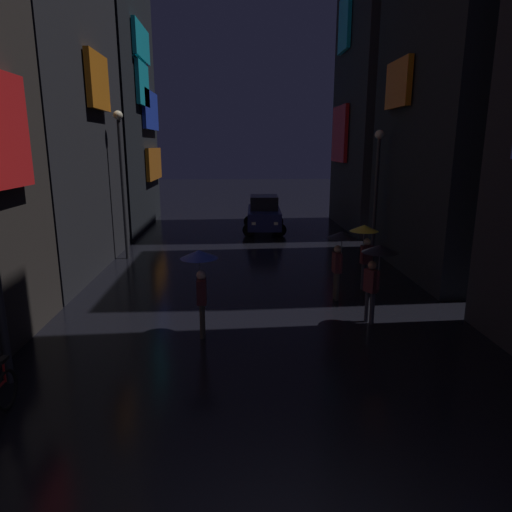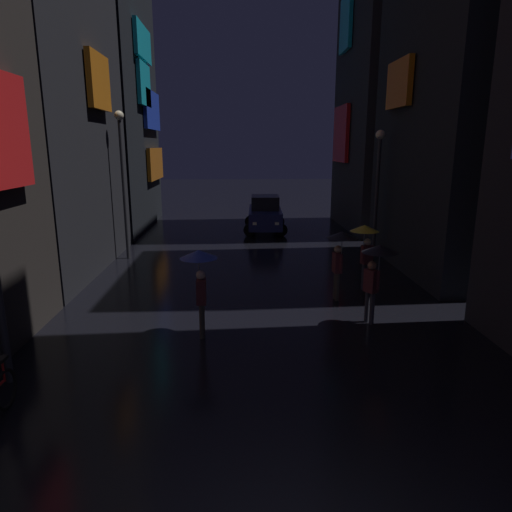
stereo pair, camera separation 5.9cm
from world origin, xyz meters
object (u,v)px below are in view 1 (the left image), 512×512
at_px(pedestrian_midstreet_left_blue, 200,269).
at_px(streetlamp_right_far, 377,179).
at_px(car_distant, 264,214).
at_px(pedestrian_far_right_black, 340,246).
at_px(streetlamp_left_far, 122,169).
at_px(pedestrian_near_crossing_yellow, 365,239).
at_px(pedestrian_foreground_right_black, 377,262).

xyz_separation_m(pedestrian_midstreet_left_blue, streetlamp_right_far, (6.41, 7.35, 1.56)).
xyz_separation_m(pedestrian_midstreet_left_blue, car_distant, (2.40, 13.80, -0.74)).
distance_m(pedestrian_far_right_black, streetlamp_left_far, 9.56).
distance_m(pedestrian_far_right_black, pedestrian_near_crossing_yellow, 1.45).
relative_size(car_distant, streetlamp_right_far, 0.82).
bearing_deg(pedestrian_foreground_right_black, car_distant, 98.57).
relative_size(car_distant, streetlamp_left_far, 0.72).
height_order(pedestrian_foreground_right_black, streetlamp_right_far, streetlamp_right_far).
relative_size(pedestrian_foreground_right_black, streetlamp_right_far, 0.42).
height_order(pedestrian_midstreet_left_blue, streetlamp_right_far, streetlamp_right_far).
bearing_deg(streetlamp_left_far, pedestrian_foreground_right_black, -43.05).
height_order(pedestrian_foreground_right_black, pedestrian_far_right_black, same).
height_order(pedestrian_foreground_right_black, car_distant, pedestrian_foreground_right_black).
relative_size(pedestrian_foreground_right_black, car_distant, 0.50).
relative_size(pedestrian_midstreet_left_blue, streetlamp_right_far, 0.42).
xyz_separation_m(pedestrian_foreground_right_black, streetlamp_right_far, (2.01, 6.86, 1.56)).
relative_size(pedestrian_midstreet_left_blue, pedestrian_near_crossing_yellow, 1.00).
height_order(pedestrian_far_right_black, pedestrian_near_crossing_yellow, same).
bearing_deg(streetlamp_left_far, pedestrian_far_right_black, -36.87).
xyz_separation_m(pedestrian_foreground_right_black, pedestrian_far_right_black, (-0.51, 1.85, 0.00)).
xyz_separation_m(pedestrian_foreground_right_black, streetlamp_left_far, (-7.99, 7.47, 1.95)).
distance_m(pedestrian_midstreet_left_blue, streetlamp_left_far, 8.94).
xyz_separation_m(pedestrian_foreground_right_black, pedestrian_midstreet_left_blue, (-4.41, -0.49, 0.00)).
bearing_deg(pedestrian_midstreet_left_blue, pedestrian_foreground_right_black, 6.36).
height_order(pedestrian_far_right_black, streetlamp_left_far, streetlamp_left_far).
xyz_separation_m(streetlamp_left_far, streetlamp_right_far, (10.00, -0.61, -0.39)).
distance_m(pedestrian_near_crossing_yellow, car_distant, 10.75).
bearing_deg(pedestrian_near_crossing_yellow, pedestrian_midstreet_left_blue, -145.47).
xyz_separation_m(car_distant, streetlamp_right_far, (4.01, -6.45, 2.30)).
xyz_separation_m(pedestrian_far_right_black, streetlamp_right_far, (2.52, 5.01, 1.56)).
relative_size(pedestrian_foreground_right_black, pedestrian_far_right_black, 1.00).
bearing_deg(pedestrian_foreground_right_black, streetlamp_left_far, 136.95).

